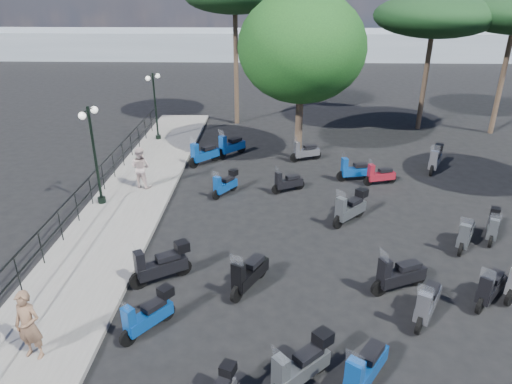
{
  "coord_description": "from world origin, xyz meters",
  "views": [
    {
      "loc": [
        -1.04,
        -10.72,
        7.83
      ],
      "look_at": [
        -1.48,
        3.84,
        1.2
      ],
      "focal_mm": 32.0,
      "sensor_mm": 36.0,
      "label": 1
    }
  ],
  "objects_px": {
    "woman": "(28,325)",
    "scooter_22": "(465,235)",
    "lamp_post_2": "(155,102)",
    "pedestrian_far": "(141,167)",
    "scooter_23": "(355,171)",
    "scooter_28": "(493,227)",
    "scooter_27": "(490,288)",
    "scooter_16": "(350,208)",
    "scooter_30": "(231,146)",
    "scooter_4": "(225,184)",
    "pine_0": "(435,16)",
    "scooter_7": "(365,370)",
    "scooter_21": "(427,304)",
    "broadleaf_tree": "(302,48)",
    "scooter_9": "(249,274)",
    "scooter_10": "(288,183)",
    "scooter_5": "(204,154)",
    "scooter_29": "(435,160)",
    "scooter_3": "(161,265)",
    "scooter_11": "(305,152)",
    "lamp_post_1": "(94,150)",
    "scooter_17": "(380,175)",
    "scooter_14": "(301,367)",
    "scooter_15": "(399,275)",
    "scooter_2": "(148,315)"
  },
  "relations": [
    {
      "from": "scooter_4",
      "to": "pine_0",
      "type": "xyz_separation_m",
      "value": [
        10.61,
        9.74,
        5.82
      ]
    },
    {
      "from": "lamp_post_2",
      "to": "pedestrian_far",
      "type": "height_order",
      "value": "lamp_post_2"
    },
    {
      "from": "lamp_post_2",
      "to": "scooter_23",
      "type": "distance_m",
      "value": 11.23
    },
    {
      "from": "woman",
      "to": "scooter_5",
      "type": "relative_size",
      "value": 1.16
    },
    {
      "from": "scooter_16",
      "to": "scooter_30",
      "type": "xyz_separation_m",
      "value": [
        -4.83,
        6.83,
        -0.03
      ]
    },
    {
      "from": "scooter_7",
      "to": "scooter_21",
      "type": "bearing_deg",
      "value": -96.08
    },
    {
      "from": "broadleaf_tree",
      "to": "pine_0",
      "type": "distance_m",
      "value": 9.19
    },
    {
      "from": "scooter_10",
      "to": "scooter_29",
      "type": "xyz_separation_m",
      "value": [
        6.82,
        2.56,
        0.13
      ]
    },
    {
      "from": "scooter_28",
      "to": "broadleaf_tree",
      "type": "xyz_separation_m",
      "value": [
        -6.09,
        7.72,
        4.79
      ]
    },
    {
      "from": "scooter_14",
      "to": "scooter_2",
      "type": "bearing_deg",
      "value": 24.5
    },
    {
      "from": "woman",
      "to": "scooter_27",
      "type": "xyz_separation_m",
      "value": [
        11.17,
        2.42,
        -0.54
      ]
    },
    {
      "from": "scooter_15",
      "to": "scooter_23",
      "type": "height_order",
      "value": "scooter_15"
    },
    {
      "from": "pedestrian_far",
      "to": "broadleaf_tree",
      "type": "xyz_separation_m",
      "value": [
        6.67,
        4.07,
        4.24
      ]
    },
    {
      "from": "scooter_22",
      "to": "scooter_23",
      "type": "distance_m",
      "value": 6.12
    },
    {
      "from": "woman",
      "to": "scooter_10",
      "type": "relative_size",
      "value": 1.24
    },
    {
      "from": "scooter_5",
      "to": "scooter_14",
      "type": "relative_size",
      "value": 1.02
    },
    {
      "from": "woman",
      "to": "scooter_3",
      "type": "height_order",
      "value": "woman"
    },
    {
      "from": "scooter_28",
      "to": "scooter_11",
      "type": "bearing_deg",
      "value": -26.27
    },
    {
      "from": "scooter_27",
      "to": "scooter_28",
      "type": "height_order",
      "value": "scooter_27"
    },
    {
      "from": "scooter_14",
      "to": "scooter_21",
      "type": "relative_size",
      "value": 0.92
    },
    {
      "from": "scooter_5",
      "to": "scooter_10",
      "type": "xyz_separation_m",
      "value": [
        3.86,
        -3.04,
        -0.1
      ]
    },
    {
      "from": "scooter_27",
      "to": "lamp_post_1",
      "type": "bearing_deg",
      "value": 17.59
    },
    {
      "from": "woman",
      "to": "scooter_15",
      "type": "height_order",
      "value": "woman"
    },
    {
      "from": "lamp_post_1",
      "to": "scooter_5",
      "type": "relative_size",
      "value": 2.54
    },
    {
      "from": "lamp_post_1",
      "to": "broadleaf_tree",
      "type": "xyz_separation_m",
      "value": [
        7.85,
        5.63,
        2.95
      ]
    },
    {
      "from": "scooter_11",
      "to": "scooter_30",
      "type": "relative_size",
      "value": 1.05
    },
    {
      "from": "scooter_2",
      "to": "scooter_9",
      "type": "height_order",
      "value": "scooter_9"
    },
    {
      "from": "scooter_4",
      "to": "scooter_23",
      "type": "height_order",
      "value": "scooter_23"
    },
    {
      "from": "lamp_post_2",
      "to": "scooter_4",
      "type": "xyz_separation_m",
      "value": [
        4.31,
        -6.85,
        -1.72
      ]
    },
    {
      "from": "scooter_7",
      "to": "scooter_10",
      "type": "relative_size",
      "value": 1.15
    },
    {
      "from": "scooter_5",
      "to": "scooter_17",
      "type": "height_order",
      "value": "scooter_5"
    },
    {
      "from": "lamp_post_1",
      "to": "pine_0",
      "type": "relative_size",
      "value": 0.51
    },
    {
      "from": "scooter_9",
      "to": "scooter_10",
      "type": "distance_m",
      "value": 6.82
    },
    {
      "from": "scooter_28",
      "to": "scooter_27",
      "type": "bearing_deg",
      "value": 91.01
    },
    {
      "from": "woman",
      "to": "scooter_22",
      "type": "distance_m",
      "value": 12.76
    },
    {
      "from": "lamp_post_1",
      "to": "scooter_27",
      "type": "relative_size",
      "value": 2.77
    },
    {
      "from": "scooter_10",
      "to": "pine_0",
      "type": "height_order",
      "value": "pine_0"
    },
    {
      "from": "scooter_14",
      "to": "scooter_17",
      "type": "distance_m",
      "value": 11.64
    },
    {
      "from": "lamp_post_2",
      "to": "scooter_5",
      "type": "height_order",
      "value": "lamp_post_2"
    },
    {
      "from": "woman",
      "to": "scooter_17",
      "type": "relative_size",
      "value": 1.14
    },
    {
      "from": "scooter_11",
      "to": "scooter_14",
      "type": "relative_size",
      "value": 1.07
    },
    {
      "from": "scooter_29",
      "to": "scooter_14",
      "type": "bearing_deg",
      "value": 88.41
    },
    {
      "from": "scooter_9",
      "to": "scooter_29",
      "type": "relative_size",
      "value": 0.99
    },
    {
      "from": "scooter_3",
      "to": "scooter_5",
      "type": "distance_m",
      "value": 9.42
    },
    {
      "from": "scooter_29",
      "to": "scooter_30",
      "type": "relative_size",
      "value": 1.14
    },
    {
      "from": "scooter_9",
      "to": "scooter_10",
      "type": "height_order",
      "value": "scooter_9"
    },
    {
      "from": "pine_0",
      "to": "scooter_17",
      "type": "bearing_deg",
      "value": -115.83
    },
    {
      "from": "scooter_7",
      "to": "scooter_5",
      "type": "bearing_deg",
      "value": -33.44
    },
    {
      "from": "scooter_21",
      "to": "broadleaf_tree",
      "type": "xyz_separation_m",
      "value": [
        -2.63,
        11.9,
        4.76
      ]
    },
    {
      "from": "scooter_4",
      "to": "scooter_22",
      "type": "height_order",
      "value": "scooter_22"
    }
  ]
}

